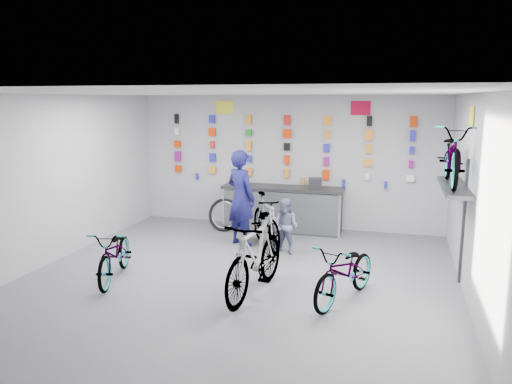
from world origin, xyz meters
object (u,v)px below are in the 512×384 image
(bike_left, at_px, (115,254))
(bike_service, at_px, (266,221))
(bike_center, at_px, (255,257))
(counter, at_px, (282,209))
(bike_right, at_px, (346,272))
(customer, at_px, (286,226))
(clerk, at_px, (241,198))

(bike_left, height_order, bike_service, bike_service)
(bike_service, bearing_deg, bike_center, -109.98)
(counter, bearing_deg, bike_center, -83.05)
(bike_left, height_order, bike_center, bike_center)
(counter, bearing_deg, bike_right, -63.89)
(bike_center, distance_m, bike_service, 2.46)
(bike_service, relative_size, customer, 1.66)
(bike_left, bearing_deg, customer, 25.80)
(bike_center, xyz_separation_m, bike_right, (1.33, 0.13, -0.16))
(counter, distance_m, bike_left, 4.24)
(clerk, bearing_deg, bike_left, 90.28)
(bike_service, bearing_deg, clerk, 141.78)
(bike_service, bearing_deg, counter, 58.35)
(bike_center, xyz_separation_m, clerk, (-1.02, 2.48, 0.36))
(counter, xyz_separation_m, clerk, (-0.56, -1.30, 0.48))
(counter, relative_size, bike_left, 1.62)
(bike_left, height_order, customer, customer)
(clerk, xyz_separation_m, customer, (1.01, -0.37, -0.43))
(bike_center, relative_size, bike_service, 1.12)
(bike_right, relative_size, customer, 1.58)
(bike_service, bearing_deg, bike_left, -159.31)
(counter, relative_size, bike_center, 1.35)
(bike_left, distance_m, bike_center, 2.38)
(bike_right, distance_m, customer, 2.39)
(counter, height_order, bike_right, counter)
(bike_service, height_order, clerk, clerk)
(bike_right, bearing_deg, bike_center, -152.91)
(bike_center, height_order, bike_service, bike_center)
(bike_left, xyz_separation_m, customer, (2.36, 2.11, 0.10))
(counter, height_order, customer, customer)
(customer, bearing_deg, bike_left, -120.49)
(bike_center, height_order, clerk, clerk)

